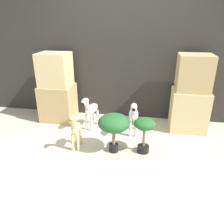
% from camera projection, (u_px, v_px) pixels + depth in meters
% --- Properties ---
extents(ground_plane, '(14.00, 14.00, 0.00)m').
position_uv_depth(ground_plane, '(109.00, 157.00, 3.09)').
color(ground_plane, beige).
extents(wall_back, '(6.40, 0.08, 2.20)m').
position_uv_depth(wall_back, '(124.00, 60.00, 4.03)').
color(wall_back, '#2D2B28').
rests_on(wall_back, ground_plane).
extents(rock_pillar_left, '(0.60, 0.52, 1.26)m').
position_uv_depth(rock_pillar_left, '(57.00, 90.00, 4.05)').
color(rock_pillar_left, tan).
rests_on(rock_pillar_left, ground_plane).
extents(rock_pillar_right, '(0.60, 0.52, 1.30)m').
position_uv_depth(rock_pillar_right, '(191.00, 96.00, 3.67)').
color(rock_pillar_right, '#DBC184').
rests_on(rock_pillar_right, ground_plane).
extents(zebra_right, '(0.18, 0.53, 0.62)m').
position_uv_depth(zebra_right, '(134.00, 114.00, 3.58)').
color(zebra_right, silver).
rests_on(zebra_right, ground_plane).
extents(zebra_left, '(0.23, 0.53, 0.62)m').
position_uv_depth(zebra_left, '(90.00, 109.00, 3.78)').
color(zebra_left, silver).
rests_on(zebra_left, ground_plane).
extents(giraffe_figurine, '(0.16, 0.40, 0.60)m').
position_uv_depth(giraffe_figurine, '(76.00, 129.00, 3.19)').
color(giraffe_figurine, '#E0C184').
rests_on(giraffe_figurine, ground_plane).
extents(potted_palm_front, '(0.45, 0.45, 0.59)m').
position_uv_depth(potted_palm_front, '(114.00, 124.00, 3.06)').
color(potted_palm_front, black).
rests_on(potted_palm_front, ground_plane).
extents(potted_palm_back, '(0.30, 0.30, 0.54)m').
position_uv_depth(potted_palm_back, '(144.00, 128.00, 3.07)').
color(potted_palm_back, black).
rests_on(potted_palm_back, ground_plane).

